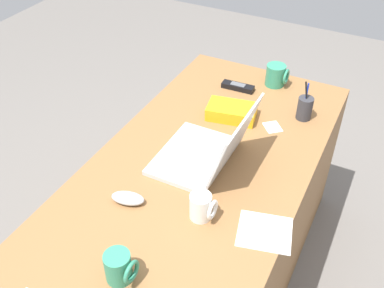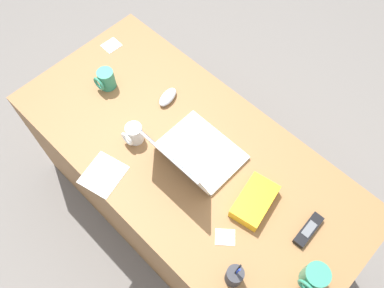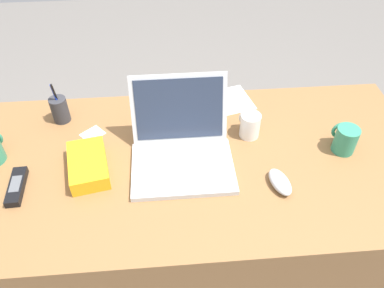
{
  "view_description": "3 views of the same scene",
  "coord_description": "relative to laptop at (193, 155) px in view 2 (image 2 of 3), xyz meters",
  "views": [
    {
      "loc": [
        1.09,
        0.53,
        1.79
      ],
      "look_at": [
        -0.04,
        -0.04,
        0.78
      ],
      "focal_mm": 41.85,
      "sensor_mm": 36.0,
      "label": 1
    },
    {
      "loc": [
        -0.55,
        0.53,
        2.15
      ],
      "look_at": [
        -0.0,
        -0.03,
        0.74
      ],
      "focal_mm": 35.96,
      "sensor_mm": 36.0,
      "label": 2
    },
    {
      "loc": [
        -0.09,
        -0.9,
        1.65
      ],
      "look_at": [
        -0.01,
        0.01,
        0.78
      ],
      "focal_mm": 36.01,
      "sensor_mm": 36.0,
      "label": 3
    }
  ],
  "objects": [
    {
      "name": "ground_plane",
      "position": [
        0.05,
        -0.01,
        -0.76
      ],
      "size": [
        6.0,
        6.0,
        0.0
      ],
      "primitive_type": "plane",
      "color": "slate"
    },
    {
      "name": "desk",
      "position": [
        0.05,
        -0.01,
        -0.4
      ],
      "size": [
        1.6,
        0.76,
        0.71
      ],
      "primitive_type": "cube",
      "color": "olive",
      "rests_on": "ground"
    },
    {
      "name": "laptop",
      "position": [
        0.0,
        0.0,
        0.0
      ],
      "size": [
        0.33,
        0.32,
        0.25
      ],
      "color": "silver",
      "rests_on": "desk"
    },
    {
      "name": "computer_mouse",
      "position": [
        0.3,
        -0.14,
        -0.03
      ],
      "size": [
        0.08,
        0.12,
        0.03
      ],
      "primitive_type": "ellipsoid",
      "rotation": [
        0.0,
        0.0,
        0.23
      ],
      "color": "silver",
      "rests_on": "desk"
    },
    {
      "name": "coffee_mug_white",
      "position": [
        0.56,
        -0.0,
        -0.0
      ],
      "size": [
        0.08,
        0.09,
        0.1
      ],
      "color": "#338C6B",
      "rests_on": "desk"
    },
    {
      "name": "coffee_mug_tall",
      "position": [
        0.25,
        0.1,
        -0.0
      ],
      "size": [
        0.07,
        0.08,
        0.09
      ],
      "color": "white",
      "rests_on": "desk"
    },
    {
      "name": "coffee_mug_spare",
      "position": [
        -0.64,
        0.05,
        -0.0
      ],
      "size": [
        0.09,
        0.1,
        0.1
      ],
      "color": "#338C6B",
      "rests_on": "desk"
    },
    {
      "name": "cordless_phone",
      "position": [
        -0.53,
        -0.09,
        -0.04
      ],
      "size": [
        0.05,
        0.15,
        0.03
      ],
      "color": "black",
      "rests_on": "desk"
    },
    {
      "name": "pen_holder",
      "position": [
        -0.44,
        0.24,
        -0.0
      ],
      "size": [
        0.06,
        0.06,
        0.17
      ],
      "color": "#333338",
      "rests_on": "desk"
    },
    {
      "name": "snack_bag",
      "position": [
        -0.31,
        -0.03,
        -0.02
      ],
      "size": [
        0.16,
        0.22,
        0.05
      ],
      "primitive_type": "cube",
      "rotation": [
        0.0,
        0.0,
        0.19
      ],
      "color": "#F2AD19",
      "rests_on": "desk"
    },
    {
      "name": "paper_note_near_laptop",
      "position": [
        0.22,
        0.31,
        -0.05
      ],
      "size": [
        0.19,
        0.2,
        0.0
      ],
      "primitive_type": "cube",
      "rotation": [
        0.0,
        0.0,
        0.24
      ],
      "color": "white",
      "rests_on": "desk"
    },
    {
      "name": "paper_note_left",
      "position": [
        -0.32,
        0.15,
        -0.05
      ],
      "size": [
        0.1,
        0.1,
        0.0
      ],
      "primitive_type": "cube",
      "rotation": [
        0.0,
        0.0,
        0.72
      ],
      "color": "white",
      "rests_on": "desk"
    },
    {
      "name": "paper_note_right",
      "position": [
        0.74,
        -0.18,
        -0.05
      ],
      "size": [
        0.08,
        0.09,
        0.0
      ],
      "primitive_type": "cube",
      "rotation": [
        0.0,
        0.0,
        -0.03
      ],
      "color": "white",
      "rests_on": "desk"
    }
  ]
}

